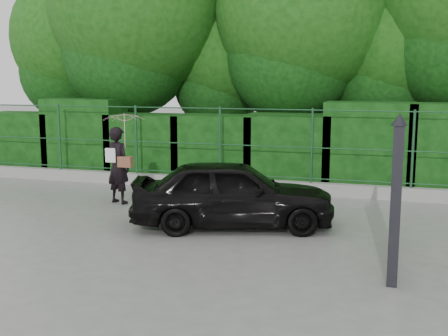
# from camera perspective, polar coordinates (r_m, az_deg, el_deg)

# --- Properties ---
(ground) EXTENTS (80.00, 80.00, 0.00)m
(ground) POSITION_cam_1_polar(r_m,az_deg,el_deg) (10.34, -9.92, -6.77)
(ground) COLOR gray
(kerb) EXTENTS (14.00, 0.25, 0.30)m
(kerb) POSITION_cam_1_polar(r_m,az_deg,el_deg) (14.36, -1.94, -1.50)
(kerb) COLOR #9E9E99
(kerb) RESTS_ON ground
(fence) EXTENTS (14.13, 0.06, 1.80)m
(fence) POSITION_cam_1_polar(r_m,az_deg,el_deg) (14.13, -1.11, 2.63)
(fence) COLOR #1B4726
(fence) RESTS_ON kerb
(hedge) EXTENTS (14.20, 1.20, 2.21)m
(hedge) POSITION_cam_1_polar(r_m,az_deg,el_deg) (15.11, -0.04, 2.31)
(hedge) COLOR black
(hedge) RESTS_ON ground
(trees) EXTENTS (17.10, 6.15, 8.08)m
(trees) POSITION_cam_1_polar(r_m,az_deg,el_deg) (17.04, 5.35, 15.25)
(trees) COLOR black
(trees) RESTS_ON ground
(gate) EXTENTS (0.22, 2.33, 2.36)m
(gate) POSITION_cam_1_polar(r_m,az_deg,el_deg) (8.31, 17.03, -2.55)
(gate) COLOR black
(gate) RESTS_ON ground
(woman) EXTENTS (0.98, 0.94, 2.05)m
(woman) POSITION_cam_1_polar(r_m,az_deg,el_deg) (12.73, -10.34, 2.35)
(woman) COLOR black
(woman) RESTS_ON ground
(car) EXTENTS (4.09, 2.55, 1.30)m
(car) POSITION_cam_1_polar(r_m,az_deg,el_deg) (10.63, 0.90, -2.57)
(car) COLOR black
(car) RESTS_ON ground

